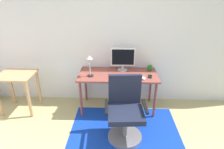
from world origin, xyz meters
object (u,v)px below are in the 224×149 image
at_px(keyboard, 125,78).
at_px(desk_lamp, 90,62).
at_px(desk, 118,78).
at_px(office_chair, 125,113).
at_px(coffee_cup, 150,68).
at_px(cell_phone, 150,76).
at_px(monitor, 123,58).
at_px(computer_mouse, 144,78).
at_px(side_table, 17,82).

bearing_deg(keyboard, desk_lamp, 172.01).
bearing_deg(desk, desk_lamp, -167.54).
bearing_deg(office_chair, desk, 94.98).
distance_m(desk, coffee_cup, 0.63).
height_order(coffee_cup, cell_phone, coffee_cup).
height_order(monitor, computer_mouse, monitor).
bearing_deg(monitor, desk_lamp, -153.14).
relative_size(coffee_cup, cell_phone, 0.66).
distance_m(monitor, computer_mouse, 0.56).
height_order(monitor, office_chair, monitor).
bearing_deg(coffee_cup, side_table, -172.77).
height_order(monitor, keyboard, monitor).
distance_m(computer_mouse, desk_lamp, 0.96).
height_order(desk, coffee_cup, coffee_cup).
height_order(desk_lamp, side_table, desk_lamp).
xyz_separation_m(computer_mouse, office_chair, (-0.32, -0.56, -0.32)).
distance_m(desk, cell_phone, 0.57).
distance_m(monitor, coffee_cup, 0.54).
xyz_separation_m(desk, monitor, (0.09, 0.18, 0.32)).
bearing_deg(monitor, coffee_cup, 1.86).
relative_size(computer_mouse, cell_phone, 0.74).
xyz_separation_m(monitor, cell_phone, (0.47, -0.28, -0.24)).
distance_m(desk_lamp, side_table, 1.39).
bearing_deg(monitor, desk, -115.13).
xyz_separation_m(coffee_cup, office_chair, (-0.48, -0.95, -0.35)).
bearing_deg(side_table, computer_mouse, -2.31).
xyz_separation_m(computer_mouse, side_table, (-2.26, 0.09, -0.15)).
xyz_separation_m(monitor, desk_lamp, (-0.57, -0.29, 0.03)).
relative_size(computer_mouse, office_chair, 0.11).
distance_m(computer_mouse, office_chair, 0.72).
relative_size(keyboard, office_chair, 0.44).
distance_m(keyboard, side_table, 1.94).
bearing_deg(cell_phone, keyboard, -155.39).
relative_size(desk, coffee_cup, 15.28).
bearing_deg(side_table, desk, 3.40).
xyz_separation_m(monitor, side_table, (-1.91, -0.29, -0.37)).
bearing_deg(desk_lamp, desk, 12.46).
bearing_deg(computer_mouse, keyboard, 178.62).
xyz_separation_m(desk, cell_phone, (0.56, -0.10, 0.08)).
relative_size(monitor, coffee_cup, 4.78).
height_order(keyboard, computer_mouse, computer_mouse).
bearing_deg(computer_mouse, monitor, 132.58).
bearing_deg(desk, side_table, -176.60).
bearing_deg(desk, coffee_cup, 18.52).
distance_m(keyboard, desk_lamp, 0.66).
relative_size(desk, side_table, 1.93).
relative_size(computer_mouse, desk_lamp, 0.27).
bearing_deg(keyboard, desk, 121.10).
xyz_separation_m(cell_phone, side_table, (-2.38, -0.01, -0.13)).
distance_m(computer_mouse, coffee_cup, 0.43).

